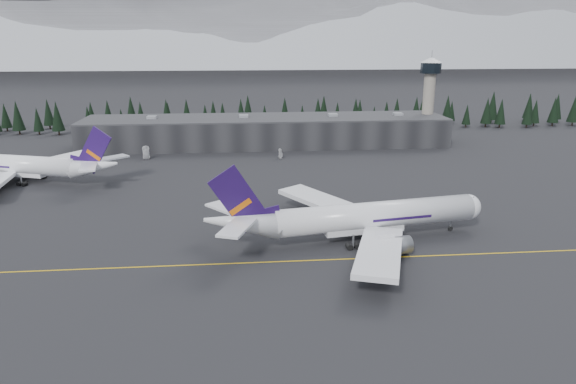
{
  "coord_description": "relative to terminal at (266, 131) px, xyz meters",
  "views": [
    {
      "loc": [
        -11.44,
        -103.11,
        46.02
      ],
      "look_at": [
        0.0,
        20.0,
        9.0
      ],
      "focal_mm": 32.0,
      "sensor_mm": 36.0,
      "label": 1
    }
  ],
  "objects": [
    {
      "name": "jet_main",
      "position": [
        14.02,
        -116.56,
        -0.58
      ],
      "size": [
        68.55,
        62.82,
        20.27
      ],
      "rotation": [
        0.0,
        0.0,
        0.16
      ],
      "color": "silver",
      "rests_on": "ground"
    },
    {
      "name": "ground",
      "position": [
        0.0,
        -125.0,
        -6.3
      ],
      "size": [
        1400.0,
        1400.0,
        0.0
      ],
      "primitive_type": "plane",
      "color": "black",
      "rests_on": "ground"
    },
    {
      "name": "taxiline",
      "position": [
        0.0,
        -127.0,
        -6.29
      ],
      "size": [
        400.0,
        0.4,
        0.02
      ],
      "primitive_type": "cube",
      "color": "gold",
      "rests_on": "ground"
    },
    {
      "name": "control_tower",
      "position": [
        75.0,
        3.0,
        17.11
      ],
      "size": [
        10.0,
        10.0,
        37.7
      ],
      "color": "gray",
      "rests_on": "ground"
    },
    {
      "name": "jet_parked",
      "position": [
        -82.81,
        -55.12,
        -0.7
      ],
      "size": [
        65.71,
        59.19,
        19.86
      ],
      "rotation": [
        0.0,
        0.0,
        2.82
      ],
      "color": "white",
      "rests_on": "ground"
    },
    {
      "name": "treeline",
      "position": [
        0.0,
        37.0,
        1.2
      ],
      "size": [
        360.0,
        20.0,
        15.0
      ],
      "primitive_type": "cube",
      "color": "black",
      "rests_on": "ground"
    },
    {
      "name": "gse_vehicle_a",
      "position": [
        -49.16,
        -24.75,
        -5.53
      ],
      "size": [
        4.36,
        6.1,
        1.54
      ],
      "primitive_type": "imported",
      "rotation": [
        0.0,
        0.0,
        0.36
      ],
      "color": "white",
      "rests_on": "ground"
    },
    {
      "name": "gse_vehicle_b",
      "position": [
        4.18,
        -28.77,
        -5.58
      ],
      "size": [
        4.55,
        2.96,
        1.44
      ],
      "primitive_type": "imported",
      "rotation": [
        0.0,
        0.0,
        -1.25
      ],
      "color": "silver",
      "rests_on": "ground"
    },
    {
      "name": "terminal",
      "position": [
        0.0,
        0.0,
        0.0
      ],
      "size": [
        160.0,
        30.0,
        12.6
      ],
      "color": "black",
      "rests_on": "ground"
    },
    {
      "name": "mountain_ridge",
      "position": [
        0.0,
        875.0,
        -6.3
      ],
      "size": [
        4400.0,
        900.0,
        420.0
      ],
      "primitive_type": null,
      "color": "white",
      "rests_on": "ground"
    }
  ]
}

